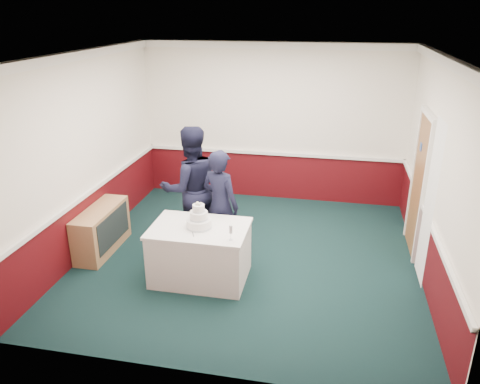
% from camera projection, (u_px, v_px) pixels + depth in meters
% --- Properties ---
extents(ground, '(5.00, 5.00, 0.00)m').
position_uv_depth(ground, '(249.00, 257.00, 7.16)').
color(ground, black).
rests_on(ground, ground).
extents(room_shell, '(5.00, 5.00, 3.00)m').
position_uv_depth(room_shell, '(262.00, 122.00, 6.98)').
color(room_shell, white).
rests_on(room_shell, ground).
extents(sideboard, '(0.41, 1.20, 0.70)m').
position_uv_depth(sideboard, '(102.00, 230.00, 7.24)').
color(sideboard, tan).
rests_on(sideboard, ground).
extents(cake_table, '(1.32, 0.92, 0.79)m').
position_uv_depth(cake_table, '(200.00, 252.00, 6.47)').
color(cake_table, white).
rests_on(cake_table, ground).
extents(wedding_cake, '(0.35, 0.35, 0.36)m').
position_uv_depth(wedding_cake, '(199.00, 220.00, 6.28)').
color(wedding_cake, white).
rests_on(wedding_cake, cake_table).
extents(cake_knife, '(0.10, 0.21, 0.00)m').
position_uv_depth(cake_knife, '(193.00, 233.00, 6.15)').
color(cake_knife, silver).
rests_on(cake_knife, cake_table).
extents(champagne_flute, '(0.05, 0.05, 0.21)m').
position_uv_depth(champagne_flute, '(231.00, 230.00, 5.93)').
color(champagne_flute, silver).
rests_on(champagne_flute, cake_table).
extents(person_man, '(1.19, 1.12, 1.94)m').
position_uv_depth(person_man, '(191.00, 188.00, 7.19)').
color(person_man, black).
rests_on(person_man, ground).
extents(person_woman, '(0.72, 0.61, 1.69)m').
position_uv_depth(person_woman, '(220.00, 205.00, 6.90)').
color(person_woman, black).
rests_on(person_woman, ground).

